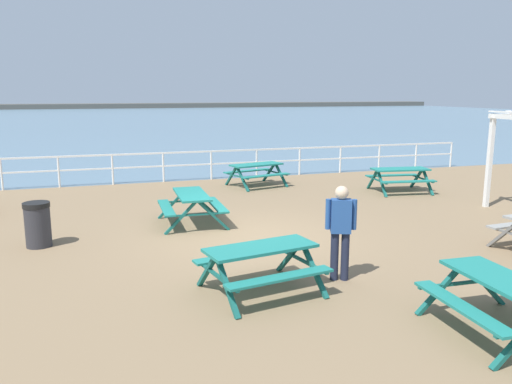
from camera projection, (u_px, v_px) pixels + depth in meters
ground_plane at (249, 241)px, 11.58m from camera, size 30.00×24.00×0.20m
sea_band at (120, 119)px, 60.87m from camera, size 142.00×90.00×0.01m
distant_shoreline at (108, 108)px, 101.06m from camera, size 142.00×6.00×1.80m
seaward_railing at (187, 161)px, 18.66m from camera, size 23.07×0.07×1.08m
picnic_table_near_right at (256, 169)px, 17.60m from camera, size 2.12×1.90×0.80m
picnic_table_mid_centre at (400, 174)px, 16.56m from camera, size 1.99×1.75×0.80m
picnic_table_far_left at (261, 258)px, 8.25m from camera, size 2.04×1.81×0.80m
picnic_table_far_right at (502, 292)px, 6.83m from camera, size 1.60×1.86×0.80m
picnic_table_seaward at (192, 201)px, 12.53m from camera, size 1.59×1.84×0.80m
visitor at (341, 227)px, 8.72m from camera, size 0.50×0.33×1.66m
litter_bin at (38, 224)px, 10.72m from camera, size 0.55×0.55×0.95m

